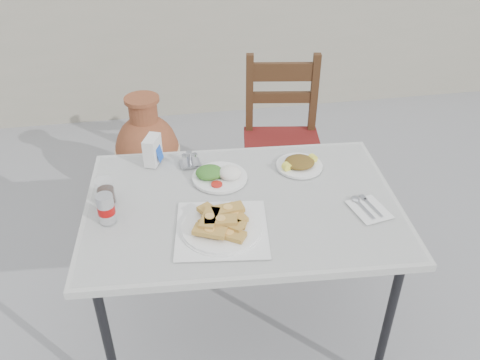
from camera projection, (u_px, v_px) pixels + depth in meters
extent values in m
plane|color=slate|center=(238.00, 333.00, 2.47)|extent=(80.00, 80.00, 0.00)
cylinder|color=black|center=(109.00, 349.00, 1.96)|extent=(0.04, 0.04, 0.73)
cylinder|color=black|center=(387.00, 326.00, 2.05)|extent=(0.04, 0.04, 0.73)
cylinder|color=black|center=(124.00, 233.00, 2.53)|extent=(0.04, 0.04, 0.73)
cylinder|color=black|center=(341.00, 218.00, 2.62)|extent=(0.04, 0.04, 0.73)
cube|color=white|center=(242.00, 206.00, 2.07)|extent=(1.33, 0.95, 0.03)
cube|color=white|center=(242.00, 202.00, 2.06)|extent=(1.28, 0.90, 0.01)
cube|color=silver|center=(222.00, 229.00, 1.91)|extent=(0.39, 0.39, 0.00)
cylinder|color=white|center=(222.00, 227.00, 1.91)|extent=(0.30, 0.30, 0.02)
cylinder|color=white|center=(222.00, 228.00, 1.91)|extent=(0.31, 0.31, 0.01)
cylinder|color=white|center=(220.00, 177.00, 2.19)|extent=(0.24, 0.24, 0.01)
ellipsoid|color=silver|center=(230.00, 173.00, 2.18)|extent=(0.10, 0.10, 0.05)
ellipsoid|color=#21611B|center=(209.00, 172.00, 2.18)|extent=(0.12, 0.11, 0.05)
cylinder|color=red|center=(217.00, 184.00, 2.13)|extent=(0.05, 0.05, 0.01)
cylinder|color=white|center=(299.00, 166.00, 2.27)|extent=(0.21, 0.21, 0.01)
ellipsoid|color=#2B6318|center=(300.00, 162.00, 2.26)|extent=(0.14, 0.12, 0.04)
cylinder|color=yellow|center=(287.00, 167.00, 2.23)|extent=(0.05, 0.04, 0.04)
cylinder|color=yellow|center=(313.00, 158.00, 2.29)|extent=(0.05, 0.04, 0.04)
cylinder|color=silver|center=(106.00, 208.00, 1.93)|extent=(0.07, 0.07, 0.12)
cylinder|color=#BB0D0D|center=(106.00, 209.00, 1.93)|extent=(0.07, 0.07, 0.03)
cylinder|color=#B3B3BA|center=(104.00, 196.00, 1.89)|extent=(0.06, 0.06, 0.00)
cylinder|color=white|center=(106.00, 191.00, 2.03)|extent=(0.07, 0.07, 0.11)
cylinder|color=black|center=(106.00, 195.00, 2.04)|extent=(0.07, 0.07, 0.06)
cube|color=silver|center=(153.00, 150.00, 2.27)|extent=(0.09, 0.12, 0.13)
cube|color=blue|center=(160.00, 153.00, 2.27)|extent=(0.04, 0.06, 0.07)
cube|color=#B3B3BA|center=(190.00, 163.00, 2.29)|extent=(0.10, 0.08, 0.01)
cylinder|color=white|center=(185.00, 160.00, 2.25)|extent=(0.02, 0.02, 0.05)
cylinder|color=white|center=(195.00, 159.00, 2.26)|extent=(0.02, 0.02, 0.05)
cylinder|color=#B3B3BA|center=(189.00, 156.00, 2.29)|extent=(0.03, 0.03, 0.05)
cube|color=silver|center=(369.00, 209.00, 2.02)|extent=(0.16, 0.19, 0.00)
cube|color=#B3B3BA|center=(365.00, 209.00, 2.01)|extent=(0.04, 0.13, 0.00)
ellipsoid|color=#B3B3BA|center=(356.00, 199.00, 2.06)|extent=(0.03, 0.04, 0.01)
cube|color=#B3B3BA|center=(373.00, 207.00, 2.02)|extent=(0.03, 0.13, 0.00)
cube|color=#B3B3BA|center=(363.00, 197.00, 2.07)|extent=(0.03, 0.04, 0.00)
cube|color=#321C0D|center=(251.00, 204.00, 2.93)|extent=(0.05, 0.05, 0.47)
cube|color=#321C0D|center=(316.00, 204.00, 2.94)|extent=(0.05, 0.05, 0.47)
cube|color=#321C0D|center=(249.00, 169.00, 3.24)|extent=(0.05, 0.05, 0.47)
cube|color=#321C0D|center=(307.00, 168.00, 3.25)|extent=(0.05, 0.05, 0.47)
cube|color=maroon|center=(283.00, 148.00, 2.94)|extent=(0.50, 0.50, 0.05)
cube|color=#321C0D|center=(249.00, 97.00, 2.96)|extent=(0.05, 0.05, 0.52)
cube|color=#321C0D|center=(314.00, 97.00, 2.97)|extent=(0.05, 0.05, 0.52)
cube|color=#321C0D|center=(283.00, 72.00, 2.88)|extent=(0.42, 0.10, 0.10)
cube|color=#321C0D|center=(282.00, 97.00, 2.97)|extent=(0.42, 0.10, 0.06)
cylinder|color=brown|center=(152.00, 190.00, 3.39)|extent=(0.31, 0.31, 0.08)
ellipsoid|color=brown|center=(148.00, 152.00, 3.22)|extent=(0.40, 0.40, 0.50)
cylinder|color=beige|center=(148.00, 152.00, 3.22)|extent=(0.41, 0.41, 0.06)
cylinder|color=brown|center=(143.00, 112.00, 3.07)|extent=(0.17, 0.17, 0.15)
cylinder|color=brown|center=(142.00, 99.00, 3.02)|extent=(0.21, 0.21, 0.02)
cube|color=gray|center=(187.00, 41.00, 4.16)|extent=(6.00, 0.25, 1.20)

